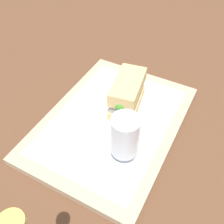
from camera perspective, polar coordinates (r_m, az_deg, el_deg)
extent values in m
plane|color=brown|center=(0.68, 0.00, -2.91)|extent=(3.00, 3.00, 0.00)
cube|color=tan|center=(0.67, 0.00, -2.35)|extent=(0.44, 0.32, 0.02)
cube|color=silver|center=(0.67, 0.00, -1.75)|extent=(0.38, 0.27, 0.00)
cylinder|color=silver|center=(0.69, 3.20, 0.95)|extent=(0.19, 0.19, 0.01)
cube|color=tan|center=(0.67, 3.27, 2.09)|extent=(0.14, 0.09, 0.02)
cube|color=#9EA3A8|center=(0.66, 3.34, 3.34)|extent=(0.13, 0.08, 0.02)
cube|color=silver|center=(0.65, 3.38, 4.11)|extent=(0.12, 0.07, 0.01)
sphere|color=#47932D|center=(0.61, 2.13, 1.78)|extent=(0.04, 0.04, 0.04)
cube|color=tan|center=(0.64, 3.47, 5.58)|extent=(0.14, 0.09, 0.04)
cylinder|color=silver|center=(0.59, 2.61, -9.66)|extent=(0.06, 0.06, 0.01)
cylinder|color=silver|center=(0.58, 2.66, -8.83)|extent=(0.01, 0.01, 0.02)
cylinder|color=silver|center=(0.53, 2.87, -5.17)|extent=(0.06, 0.06, 0.09)
cylinder|color=gold|center=(0.55, 2.82, -6.14)|extent=(0.06, 0.06, 0.07)
cylinder|color=white|center=(0.52, 2.97, -3.57)|extent=(0.05, 0.05, 0.01)
cube|color=white|center=(0.64, -9.48, -4.93)|extent=(0.09, 0.07, 0.01)
cylinder|color=#BFB74C|center=(0.29, -21.17, -21.72)|extent=(0.03, 0.03, 0.01)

